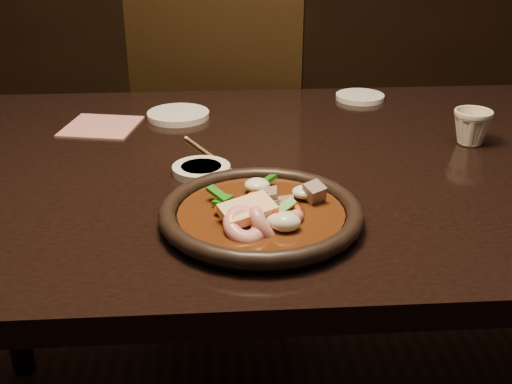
{
  "coord_description": "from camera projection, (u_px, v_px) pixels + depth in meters",
  "views": [
    {
      "loc": [
        -0.18,
        -1.05,
        1.18
      ],
      "look_at": [
        -0.13,
        -0.24,
        0.8
      ],
      "focal_mm": 45.0,
      "sensor_mm": 36.0,
      "label": 1
    }
  ],
  "objects": [
    {
      "name": "stirfry",
      "position": [
        263.0,
        213.0,
        0.91
      ],
      "size": [
        0.18,
        0.19,
        0.07
      ],
      "color": "#3C1C0B",
      "rests_on": "plate"
    },
    {
      "name": "napkin",
      "position": [
        101.0,
        126.0,
        1.3
      ],
      "size": [
        0.17,
        0.17,
        0.0
      ],
      "primitive_type": "cube",
      "rotation": [
        0.0,
        0.0,
        -0.21
      ],
      "color": "#B3706E",
      "rests_on": "table"
    },
    {
      "name": "table",
      "position": [
        315.0,
        198.0,
        1.18
      ],
      "size": [
        1.6,
        0.9,
        0.75
      ],
      "color": "black",
      "rests_on": "floor"
    },
    {
      "name": "chopsticks",
      "position": [
        212.0,
        157.0,
        1.15
      ],
      "size": [
        0.11,
        0.21,
        0.01
      ],
      "rotation": [
        0.0,
        0.0,
        0.46
      ],
      "color": "tan",
      "rests_on": "table"
    },
    {
      "name": "saucer_left",
      "position": [
        178.0,
        115.0,
        1.36
      ],
      "size": [
        0.13,
        0.13,
        0.01
      ],
      "primitive_type": "cylinder",
      "color": "silver",
      "rests_on": "table"
    },
    {
      "name": "saucer_right",
      "position": [
        360.0,
        97.0,
        1.48
      ],
      "size": [
        0.11,
        0.11,
        0.01
      ],
      "primitive_type": "cylinder",
      "color": "silver",
      "rests_on": "table"
    },
    {
      "name": "soy_dish",
      "position": [
        201.0,
        170.0,
        1.09
      ],
      "size": [
        0.1,
        0.1,
        0.01
      ],
      "primitive_type": "cylinder",
      "color": "silver",
      "rests_on": "table"
    },
    {
      "name": "tea_cup",
      "position": [
        472.0,
        126.0,
        1.2
      ],
      "size": [
        0.09,
        0.09,
        0.07
      ],
      "primitive_type": "imported",
      "rotation": [
        0.0,
        0.0,
        -0.36
      ],
      "color": "beige",
      "rests_on": "table"
    },
    {
      "name": "chair",
      "position": [
        228.0,
        139.0,
        1.84
      ],
      "size": [
        0.57,
        0.57,
        0.99
      ],
      "rotation": [
        0.0,
        0.0,
        2.89
      ],
      "color": "black",
      "rests_on": "floor"
    },
    {
      "name": "plate",
      "position": [
        261.0,
        214.0,
        0.92
      ],
      "size": [
        0.29,
        0.29,
        0.03
      ],
      "color": "black",
      "rests_on": "table"
    }
  ]
}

